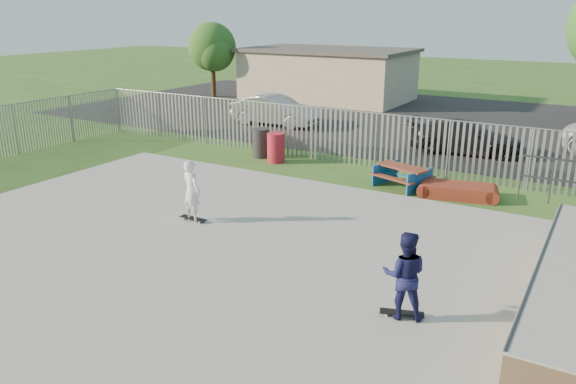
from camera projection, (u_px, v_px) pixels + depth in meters
The scene contains 16 objects.
ground at pixel (194, 248), 13.58m from camera, with size 120.00×120.00×0.00m, color #2F5B1F.
concrete_slab at pixel (194, 245), 13.56m from camera, with size 15.00×12.00×0.15m, color gray.
fence at pixel (319, 170), 16.54m from camera, with size 26.04×16.02×2.00m.
picnic_table at pixel (402, 176), 18.13m from camera, with size 2.01×1.82×0.70m.
funbox at pixel (458, 191), 17.20m from camera, with size 2.18×1.42×0.40m.
trash_bin_red at pixel (276, 148), 21.09m from camera, with size 0.66×0.66×1.11m, color #AA1A2A.
trash_bin_grey at pixel (261, 143), 21.82m from camera, with size 0.67×0.67×1.12m, color #232325.
parking_lot at pixel (430, 121), 29.14m from camera, with size 40.00×18.00×0.02m, color black.
car_silver at pixel (275, 110), 27.82m from camera, with size 1.55×4.44×1.46m, color #ABAAAF.
car_dark at pixel (465, 137), 22.36m from camera, with size 1.81×4.45×1.29m, color black.
building at pixel (328, 74), 35.79m from camera, with size 10.40×6.40×3.20m.
tree_left at pixel (212, 47), 36.24m from camera, with size 3.10×3.10×4.78m.
skateboard_a at pixel (402, 314), 10.24m from camera, with size 0.82×0.45×0.08m.
skateboard_b at pixel (193, 219), 14.90m from camera, with size 0.81×0.22×0.08m.
skater_navy at pixel (405, 275), 10.00m from camera, with size 0.80×0.62×1.65m, color #151642.
skater_white at pixel (192, 191), 14.66m from camera, with size 0.60×0.39×1.65m, color silver.
Camera 1 is at (8.32, -9.61, 5.47)m, focal length 35.00 mm.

